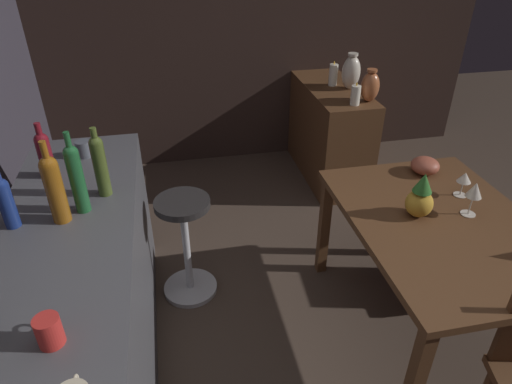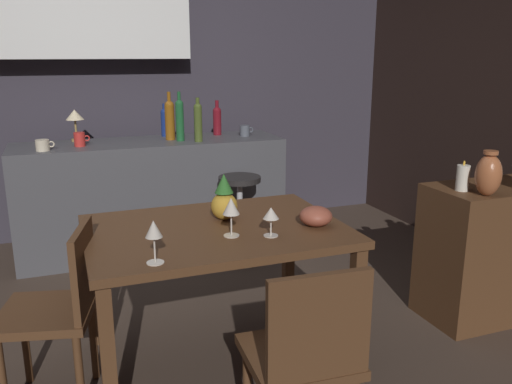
{
  "view_description": "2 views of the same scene",
  "coord_description": "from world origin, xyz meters",
  "px_view_note": "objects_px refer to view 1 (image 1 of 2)",
  "views": [
    {
      "loc": [
        -1.48,
        1.0,
        2.05
      ],
      "look_at": [
        0.58,
        0.58,
        0.75
      ],
      "focal_mm": 31.62,
      "sensor_mm": 36.0,
      "label": 1
    },
    {
      "loc": [
        -0.55,
        -2.7,
        1.57
      ],
      "look_at": [
        0.6,
        0.38,
        0.71
      ],
      "focal_mm": 37.21,
      "sensor_mm": 36.0,
      "label": 2
    }
  ],
  "objects_px": {
    "cup_red": "(49,331)",
    "vase_copper": "(370,86)",
    "wine_bottle_amber": "(54,186)",
    "pillar_candle_tall": "(355,95)",
    "wine_bottle_green": "(76,176)",
    "pillar_candle_short": "(333,75)",
    "wine_glass_right": "(475,191)",
    "vase_ceramic_ivory": "(351,72)",
    "wine_glass_center": "(464,178)",
    "wine_bottle_cobalt": "(6,201)",
    "bar_stool": "(186,245)",
    "fruit_bowl": "(425,166)",
    "cup_slate": "(84,149)",
    "wine_bottle_olive": "(100,163)",
    "pineapple_centerpiece": "(420,198)",
    "sideboard_cabinet": "(329,132)",
    "wine_bottle_ruby": "(45,153)",
    "dining_table": "(441,235)"
  },
  "relations": [
    {
      "from": "wine_glass_center",
      "to": "vase_copper",
      "type": "bearing_deg",
      "value": -0.37
    },
    {
      "from": "bar_stool",
      "to": "wine_bottle_olive",
      "type": "bearing_deg",
      "value": 121.32
    },
    {
      "from": "cup_slate",
      "to": "pillar_candle_tall",
      "type": "height_order",
      "value": "pillar_candle_tall"
    },
    {
      "from": "wine_bottle_green",
      "to": "cup_red",
      "type": "relative_size",
      "value": 3.35
    },
    {
      "from": "wine_bottle_ruby",
      "to": "pillar_candle_short",
      "type": "height_order",
      "value": "wine_bottle_ruby"
    },
    {
      "from": "cup_red",
      "to": "pillar_candle_tall",
      "type": "distance_m",
      "value": 2.68
    },
    {
      "from": "wine_glass_right",
      "to": "wine_bottle_cobalt",
      "type": "distance_m",
      "value": 2.16
    },
    {
      "from": "wine_glass_right",
      "to": "pillar_candle_short",
      "type": "bearing_deg",
      "value": 2.05
    },
    {
      "from": "cup_slate",
      "to": "pillar_candle_short",
      "type": "bearing_deg",
      "value": -59.07
    },
    {
      "from": "pineapple_centerpiece",
      "to": "pillar_candle_tall",
      "type": "relative_size",
      "value": 1.4
    },
    {
      "from": "wine_glass_right",
      "to": "cup_red",
      "type": "relative_size",
      "value": 1.61
    },
    {
      "from": "vase_copper",
      "to": "pineapple_centerpiece",
      "type": "bearing_deg",
      "value": 166.49
    },
    {
      "from": "wine_bottle_green",
      "to": "wine_bottle_olive",
      "type": "bearing_deg",
      "value": -34.3
    },
    {
      "from": "wine_bottle_cobalt",
      "to": "dining_table",
      "type": "bearing_deg",
      "value": -94.29
    },
    {
      "from": "cup_slate",
      "to": "wine_bottle_cobalt",
      "type": "bearing_deg",
      "value": 160.25
    },
    {
      "from": "cup_red",
      "to": "vase_copper",
      "type": "xyz_separation_m",
      "value": [
        2.02,
        -1.95,
        -0.01
      ]
    },
    {
      "from": "wine_glass_right",
      "to": "vase_ceramic_ivory",
      "type": "height_order",
      "value": "vase_ceramic_ivory"
    },
    {
      "from": "wine_bottle_cobalt",
      "to": "bar_stool",
      "type": "bearing_deg",
      "value": -60.61
    },
    {
      "from": "fruit_bowl",
      "to": "cup_red",
      "type": "bearing_deg",
      "value": 118.49
    },
    {
      "from": "wine_bottle_olive",
      "to": "wine_bottle_ruby",
      "type": "distance_m",
      "value": 0.38
    },
    {
      "from": "wine_glass_right",
      "to": "vase_copper",
      "type": "xyz_separation_m",
      "value": [
        1.44,
        -0.07,
        0.06
      ]
    },
    {
      "from": "wine_glass_right",
      "to": "wine_bottle_green",
      "type": "xyz_separation_m",
      "value": [
        0.18,
        1.87,
        0.2
      ]
    },
    {
      "from": "wine_bottle_amber",
      "to": "pillar_candle_tall",
      "type": "relative_size",
      "value": 2.21
    },
    {
      "from": "wine_bottle_olive",
      "to": "fruit_bowl",
      "type": "bearing_deg",
      "value": -85.69
    },
    {
      "from": "bar_stool",
      "to": "pillar_candle_short",
      "type": "bearing_deg",
      "value": -45.54
    },
    {
      "from": "wine_bottle_green",
      "to": "vase_copper",
      "type": "bearing_deg",
      "value": -57.07
    },
    {
      "from": "bar_stool",
      "to": "fruit_bowl",
      "type": "xyz_separation_m",
      "value": [
        -0.08,
        -1.43,
        0.43
      ]
    },
    {
      "from": "wine_bottle_cobalt",
      "to": "fruit_bowl",
      "type": "bearing_deg",
      "value": -81.39
    },
    {
      "from": "wine_bottle_green",
      "to": "pillar_candle_short",
      "type": "height_order",
      "value": "wine_bottle_green"
    },
    {
      "from": "fruit_bowl",
      "to": "wine_bottle_cobalt",
      "type": "relative_size",
      "value": 0.6
    },
    {
      "from": "wine_bottle_ruby",
      "to": "pillar_candle_short",
      "type": "xyz_separation_m",
      "value": [
        1.31,
        -2.01,
        -0.12
      ]
    },
    {
      "from": "wine_bottle_amber",
      "to": "vase_copper",
      "type": "xyz_separation_m",
      "value": [
        1.32,
        -2.03,
        -0.13
      ]
    },
    {
      "from": "wine_bottle_ruby",
      "to": "wine_bottle_amber",
      "type": "bearing_deg",
      "value": -163.91
    },
    {
      "from": "wine_bottle_cobalt",
      "to": "pillar_candle_tall",
      "type": "bearing_deg",
      "value": -58.67
    },
    {
      "from": "bar_stool",
      "to": "wine_bottle_ruby",
      "type": "height_order",
      "value": "wine_bottle_ruby"
    },
    {
      "from": "cup_red",
      "to": "vase_copper",
      "type": "bearing_deg",
      "value": -44.05
    },
    {
      "from": "wine_glass_center",
      "to": "cup_slate",
      "type": "bearing_deg",
      "value": 74.0
    },
    {
      "from": "wine_bottle_cobalt",
      "to": "pineapple_centerpiece",
      "type": "bearing_deg",
      "value": -92.11
    },
    {
      "from": "dining_table",
      "to": "cup_slate",
      "type": "bearing_deg",
      "value": 66.32
    },
    {
      "from": "cup_red",
      "to": "wine_bottle_ruby",
      "type": "bearing_deg",
      "value": 9.92
    },
    {
      "from": "pillar_candle_short",
      "to": "pineapple_centerpiece",
      "type": "bearing_deg",
      "value": 173.88
    },
    {
      "from": "wine_bottle_amber",
      "to": "pillar_candle_tall",
      "type": "height_order",
      "value": "wine_bottle_amber"
    },
    {
      "from": "sideboard_cabinet",
      "to": "cup_slate",
      "type": "xyz_separation_m",
      "value": [
        -1.08,
        1.85,
        0.54
      ]
    },
    {
      "from": "cup_red",
      "to": "wine_glass_center",
      "type": "bearing_deg",
      "value": -68.88
    },
    {
      "from": "wine_glass_center",
      "to": "wine_bottle_cobalt",
      "type": "height_order",
      "value": "wine_bottle_cobalt"
    },
    {
      "from": "fruit_bowl",
      "to": "wine_bottle_amber",
      "type": "distance_m",
      "value": 2.0
    },
    {
      "from": "vase_ceramic_ivory",
      "to": "cup_slate",
      "type": "bearing_deg",
      "value": 117.0
    },
    {
      "from": "wine_bottle_green",
      "to": "cup_slate",
      "type": "distance_m",
      "value": 0.58
    },
    {
      "from": "bar_stool",
      "to": "wine_bottle_ruby",
      "type": "distance_m",
      "value": 0.94
    },
    {
      "from": "wine_glass_center",
      "to": "vase_ceramic_ivory",
      "type": "xyz_separation_m",
      "value": [
        1.58,
        0.02,
        0.11
      ]
    }
  ]
}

